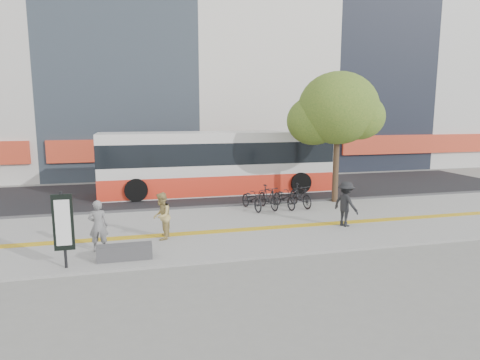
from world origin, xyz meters
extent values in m
plane|color=slate|center=(0.00, 0.00, 0.00)|extent=(120.00, 120.00, 0.00)
cube|color=gray|center=(0.00, 1.50, 0.04)|extent=(40.00, 7.00, 0.08)
cube|color=gold|center=(0.00, 1.00, 0.09)|extent=(40.00, 0.45, 0.01)
cube|color=black|center=(0.00, 9.00, 0.03)|extent=(40.00, 8.00, 0.06)
cube|color=#3B3B3D|center=(0.00, 5.00, 0.07)|extent=(40.00, 0.25, 0.14)
cube|color=red|center=(2.00, 14.05, 2.00)|extent=(19.00, 0.50, 1.40)
cube|color=beige|center=(20.00, 20.00, 13.00)|extent=(16.00, 12.00, 26.00)
cube|color=red|center=(20.00, 14.05, 2.00)|extent=(15.20, 0.50, 1.40)
cube|color=#3B3B3D|center=(-2.60, -1.20, 0.30)|extent=(1.60, 0.45, 0.45)
cylinder|color=black|center=(-4.20, -1.50, 1.18)|extent=(0.08, 0.08, 2.20)
cube|color=black|center=(-4.20, -1.50, 1.40)|extent=(0.55, 0.08, 1.60)
cube|color=white|center=(-4.20, -1.55, 1.40)|extent=(0.40, 0.02, 1.30)
cylinder|color=#3C2D1B|center=(7.20, 4.70, 1.68)|extent=(0.28, 0.28, 3.20)
ellipsoid|color=#375E1F|center=(7.20, 4.70, 4.60)|extent=(3.80, 3.80, 3.42)
ellipsoid|color=#375E1F|center=(6.20, 5.20, 4.00)|extent=(2.60, 2.60, 2.34)
ellipsoid|color=#375E1F|center=(8.10, 4.30, 4.20)|extent=(2.40, 2.40, 2.16)
ellipsoid|color=#375E1F|center=(7.50, 5.50, 5.40)|extent=(2.20, 2.20, 1.98)
cube|color=silver|center=(2.10, 8.50, 1.71)|extent=(12.36, 2.58, 3.30)
cube|color=red|center=(2.10, 8.50, 0.63)|extent=(12.38, 2.60, 1.03)
cube|color=black|center=(2.10, 8.50, 2.28)|extent=(12.38, 2.60, 1.13)
cylinder|color=black|center=(-2.23, 7.21, 0.63)|extent=(1.13, 0.36, 1.13)
cylinder|color=black|center=(-2.23, 9.79, 0.63)|extent=(1.13, 0.36, 1.13)
cylinder|color=black|center=(6.43, 7.21, 0.63)|extent=(1.13, 0.36, 1.13)
cylinder|color=black|center=(6.43, 9.79, 0.63)|extent=(1.13, 0.36, 1.13)
imported|color=black|center=(2.79, 4.00, 0.56)|extent=(1.00, 1.93, 0.97)
imported|color=black|center=(3.56, 4.00, 0.62)|extent=(0.86, 1.85, 1.07)
imported|color=black|center=(4.33, 4.00, 0.56)|extent=(1.00, 1.93, 0.97)
imported|color=black|center=(5.11, 4.00, 0.62)|extent=(0.86, 1.85, 1.07)
imported|color=black|center=(-3.40, -0.21, 0.90)|extent=(0.62, 0.43, 1.64)
imported|color=tan|center=(-1.39, 0.57, 0.90)|extent=(0.79, 0.92, 1.63)
imported|color=black|center=(5.57, 0.57, 0.95)|extent=(0.99, 1.27, 1.74)
camera|label=1|loc=(-2.15, -13.59, 4.45)|focal=31.22mm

